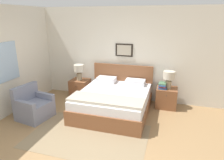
# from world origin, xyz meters

# --- Properties ---
(ground_plane) EXTENTS (16.00, 16.00, 0.00)m
(ground_plane) POSITION_xyz_m (0.00, 0.00, 0.00)
(ground_plane) COLOR #99754C
(wall_back) EXTENTS (6.98, 0.09, 2.60)m
(wall_back) POSITION_xyz_m (0.00, 2.78, 1.30)
(wall_back) COLOR silver
(wall_back) RESTS_ON ground_plane
(wall_left) EXTENTS (0.08, 5.15, 2.60)m
(wall_left) POSITION_xyz_m (-2.32, 1.36, 1.30)
(wall_left) COLOR silver
(wall_left) RESTS_ON ground_plane
(area_rug_main) EXTENTS (2.37, 1.52, 0.01)m
(area_rug_main) POSITION_xyz_m (-0.04, 0.56, 0.00)
(area_rug_main) COLOR #897556
(area_rug_main) RESTS_ON ground_plane
(bed) EXTENTS (1.71, 1.92, 1.03)m
(bed) POSITION_xyz_m (0.15, 1.75, 0.30)
(bed) COLOR brown
(bed) RESTS_ON ground_plane
(armchair) EXTENTS (0.76, 0.80, 0.79)m
(armchair) POSITION_xyz_m (-1.60, 0.92, 0.28)
(armchair) COLOR gray
(armchair) RESTS_ON ground_plane
(nightstand_near_window) EXTENTS (0.53, 0.52, 0.54)m
(nightstand_near_window) POSITION_xyz_m (-1.11, 2.45, 0.27)
(nightstand_near_window) COLOR brown
(nightstand_near_window) RESTS_ON ground_plane
(nightstand_by_door) EXTENTS (0.53, 0.52, 0.54)m
(nightstand_by_door) POSITION_xyz_m (1.41, 2.45, 0.27)
(nightstand_by_door) COLOR brown
(nightstand_by_door) RESTS_ON ground_plane
(table_lamp_near_window) EXTENTS (0.30, 0.30, 0.46)m
(table_lamp_near_window) POSITION_xyz_m (-1.11, 2.44, 0.84)
(table_lamp_near_window) COLOR gray
(table_lamp_near_window) RESTS_ON nightstand_near_window
(table_lamp_by_door) EXTENTS (0.30, 0.30, 0.46)m
(table_lamp_by_door) POSITION_xyz_m (1.43, 2.44, 0.84)
(table_lamp_by_door) COLOR gray
(table_lamp_by_door) RESTS_ON nightstand_by_door
(book_thick_bottom) EXTENTS (0.23, 0.26, 0.04)m
(book_thick_bottom) POSITION_xyz_m (1.29, 2.40, 0.56)
(book_thick_bottom) COLOR #335693
(book_thick_bottom) RESTS_ON nightstand_by_door
(book_hardcover_middle) EXTENTS (0.20, 0.23, 0.04)m
(book_hardcover_middle) POSITION_xyz_m (1.29, 2.40, 0.59)
(book_hardcover_middle) COLOR #B7332D
(book_hardcover_middle) RESTS_ON book_thick_bottom
(book_novel_upper) EXTENTS (0.20, 0.29, 0.04)m
(book_novel_upper) POSITION_xyz_m (1.29, 2.40, 0.63)
(book_novel_upper) COLOR #335693
(book_novel_upper) RESTS_ON book_hardcover_middle
(book_slim_near_top) EXTENTS (0.21, 0.26, 0.04)m
(book_slim_near_top) POSITION_xyz_m (1.29, 2.40, 0.67)
(book_slim_near_top) COLOR #4C7551
(book_slim_near_top) RESTS_ON book_novel_upper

